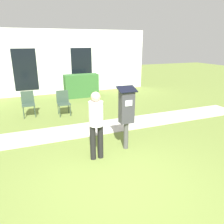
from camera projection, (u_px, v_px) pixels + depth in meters
name	position (u px, v px, depth m)	size (l,w,h in m)	color
ground_plane	(120.00, 184.00, 4.18)	(40.00, 40.00, 0.00)	olive
sidewalk	(83.00, 130.00, 6.70)	(12.00, 1.10, 0.02)	beige
building_facade	(54.00, 62.00, 11.06)	(10.00, 0.26, 3.20)	white
parking_meter	(126.00, 110.00, 5.27)	(0.44, 0.31, 1.59)	#4C4C4C
person_standing	(96.00, 121.00, 4.82)	(0.32, 0.32, 1.58)	black
outdoor_chair_left	(28.00, 102.00, 7.88)	(0.44, 0.44, 0.90)	#334738
outdoor_chair_middle	(63.00, 101.00, 8.00)	(0.44, 0.44, 0.90)	#334738
hedge_row	(81.00, 86.00, 10.64)	(1.62, 0.60, 1.10)	#33662D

